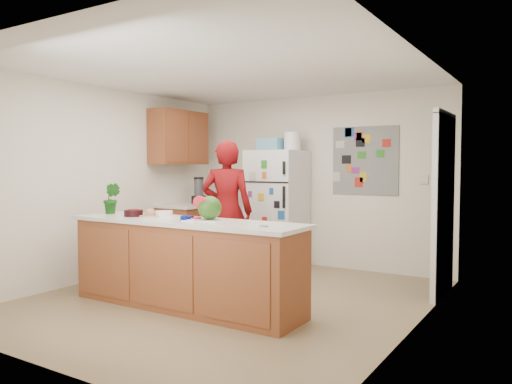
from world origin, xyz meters
The scene contains 26 objects.
floor centered at (0.00, 0.00, -0.01)m, with size 4.00×4.50×0.02m, color brown.
wall_back centered at (0.00, 2.26, 1.25)m, with size 4.00×0.02×2.50m, color beige.
wall_left centered at (-2.01, 0.00, 1.25)m, with size 0.02×4.50×2.50m, color beige.
wall_right centered at (2.01, 0.00, 1.25)m, with size 0.02×4.50×2.50m, color beige.
ceiling centered at (0.00, 0.00, 2.51)m, with size 4.00×4.50×0.02m, color white.
doorway centered at (1.99, 1.45, 1.02)m, with size 0.03×0.85×2.04m, color black.
peninsula_base centered at (-0.20, -0.50, 0.44)m, with size 2.60×0.62×0.88m, color brown.
peninsula_top centered at (-0.20, -0.50, 0.90)m, with size 2.68×0.70×0.04m, color silver.
side_counter_base centered at (-1.69, 1.35, 0.43)m, with size 0.60×0.80×0.86m, color brown.
side_counter_top centered at (-1.69, 1.35, 0.88)m, with size 0.64×0.84×0.04m, color silver.
upper_cabinets centered at (-1.82, 1.30, 1.90)m, with size 0.35×1.00×0.80m, color brown.
refrigerator centered at (-0.45, 1.88, 0.85)m, with size 0.75×0.70×1.70m, color silver.
fridge_top_bin centered at (-0.55, 1.88, 1.79)m, with size 0.35×0.28×0.18m, color #5999B2.
photo_collage centered at (0.75, 2.24, 1.55)m, with size 0.95×0.01×0.95m, color slate.
person centered at (-0.52, 0.71, 0.90)m, with size 0.66×0.43×1.80m, color #63080A.
blender_appliance centered at (-1.64, 1.54, 1.09)m, with size 0.14×0.14×0.38m, color black.
cutting_board centered at (0.02, -0.46, 0.93)m, with size 0.37×0.28×0.01m, color white.
watermelon centered at (0.08, -0.44, 1.05)m, with size 0.24×0.24×0.24m, color #255812.
watermelon_slice centered at (-0.08, -0.51, 0.94)m, with size 0.16×0.16×0.02m, color red.
cherry_bowl centered at (-0.91, -0.53, 0.96)m, with size 0.21×0.21×0.07m, color black.
white_bowl centered at (-0.63, -0.35, 0.95)m, with size 0.20×0.20×0.06m, color silver.
cobalt_bowl centered at (-0.12, -0.56, 0.95)m, with size 0.14×0.14×0.05m, color #000A5A.
plate centered at (-0.72, -0.46, 0.93)m, with size 0.23×0.23×0.02m, color beige.
paper_towel centered at (-0.04, -0.54, 0.93)m, with size 0.17×0.16×0.02m, color white.
keys centered at (0.80, -0.58, 0.93)m, with size 0.09×0.04×0.01m, color gray.
potted_plant centered at (-1.34, -0.45, 1.10)m, with size 0.20×0.16×0.36m, color #0F3F13.
Camera 1 is at (3.15, -4.46, 1.48)m, focal length 35.00 mm.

